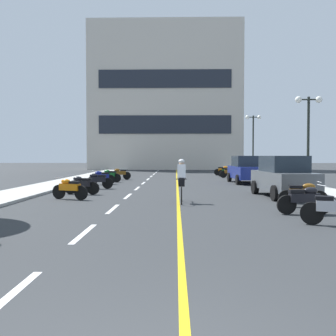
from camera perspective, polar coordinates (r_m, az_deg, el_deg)
The scene contains 34 objects.
ground_plane at distance 23.67m, azimuth 0.82°, elevation -2.52°, with size 140.00×140.00×0.00m, color #2D3033.
curb_left at distance 27.65m, azimuth -14.24°, elevation -1.82°, with size 2.40×72.00×0.12m, color #A8A8A3.
curb_right at distance 27.57m, azimuth 16.01°, elevation -1.84°, with size 2.40×72.00×0.12m, color #A8A8A3.
lane_dash_0 at distance 5.39m, azimuth -23.64°, elevation -17.98°, with size 0.14×2.20×0.01m, color silver.
lane_dash_1 at distance 9.05m, azimuth -12.79°, elevation -9.75°, with size 0.14×2.20×0.01m, color silver.
lane_dash_2 at distance 12.91m, azimuth -8.47°, elevation -6.23°, with size 0.14×2.20×0.01m, color silver.
lane_dash_3 at distance 16.84m, azimuth -6.18°, elevation -4.32°, with size 0.14×2.20×0.01m, color silver.
lane_dash_4 at distance 20.79m, azimuth -4.76°, elevation -3.13°, with size 0.14×2.20×0.01m, color silver.
lane_dash_5 at distance 24.76m, azimuth -3.80°, elevation -2.32°, with size 0.14×2.20×0.01m, color silver.
lane_dash_6 at distance 28.74m, azimuth -3.11°, elevation -1.74°, with size 0.14×2.20×0.01m, color silver.
lane_dash_7 at distance 32.72m, azimuth -2.58°, elevation -1.29°, with size 0.14×2.20×0.01m, color silver.
lane_dash_8 at distance 36.71m, azimuth -2.17°, elevation -0.95°, with size 0.14×2.20×0.01m, color silver.
lane_dash_9 at distance 40.70m, azimuth -1.84°, elevation -0.67°, with size 0.14×2.20×0.01m, color silver.
lane_dash_10 at distance 44.69m, azimuth -1.57°, elevation -0.44°, with size 0.14×2.20×0.01m, color silver.
lane_dash_11 at distance 48.68m, azimuth -1.34°, elevation -0.25°, with size 0.14×2.20×0.01m, color silver.
centre_line_yellow at distance 26.66m, azimuth 1.40°, elevation -2.02°, with size 0.12×66.00×0.01m, color gold.
office_building at distance 52.01m, azimuth -0.37°, elevation 10.61°, with size 20.18×7.71×19.41m.
street_lamp_mid at distance 21.70m, azimuth 20.77°, elevation 6.86°, with size 1.46×0.36×4.93m.
street_lamp_far at distance 35.58m, azimuth 12.96°, elevation 5.50°, with size 1.46×0.36×5.47m.
parked_car_near at distance 17.11m, azimuth 17.29°, elevation -1.23°, with size 2.18×4.32×1.82m.
parked_car_mid at distance 25.16m, azimuth 11.93°, elevation -0.21°, with size 2.09×4.28×1.82m.
motorcycle_2 at distance 10.57m, azimuth 24.30°, elevation -5.61°, with size 1.64×0.78×0.92m.
motorcycle_3 at distance 12.31m, azimuth 20.25°, elevation -4.52°, with size 1.70×0.60×0.92m.
motorcycle_4 at distance 13.98m, azimuth 20.07°, elevation -3.76°, with size 1.70×0.60×0.92m.
motorcycle_5 at distance 16.00m, azimuth -14.89°, elevation -3.01°, with size 1.63×0.81×0.92m.
motorcycle_6 at distance 17.91m, azimuth -13.14°, elevation -2.48°, with size 1.70×0.60×0.92m.
motorcycle_7 at distance 20.74m, azimuth -10.83°, elevation -1.87°, with size 1.70×0.60×0.92m.
motorcycle_8 at distance 23.86m, azimuth -10.19°, elevation -1.38°, with size 1.64×0.79×0.92m.
motorcycle_9 at distance 25.94m, azimuth -8.98°, elevation -1.11°, with size 1.64×0.78×0.92m.
motorcycle_10 at distance 28.39m, azimuth -7.46°, elevation -0.85°, with size 1.65×0.77×0.92m.
motorcycle_11 at distance 31.10m, azimuth 9.51°, elevation -0.62°, with size 1.70×0.60×0.92m.
motorcycle_12 at distance 32.59m, azimuth 9.13°, elevation -0.50°, with size 1.67×0.69×0.92m.
motorcycle_13 at distance 34.75m, azimuth 8.51°, elevation -0.35°, with size 1.70×0.60×0.92m.
cyclist_rider at distance 14.38m, azimuth 2.08°, elevation -1.83°, with size 0.42×1.77×1.71m.
Camera 1 is at (0.15, -2.60, 1.82)m, focal length 39.67 mm.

